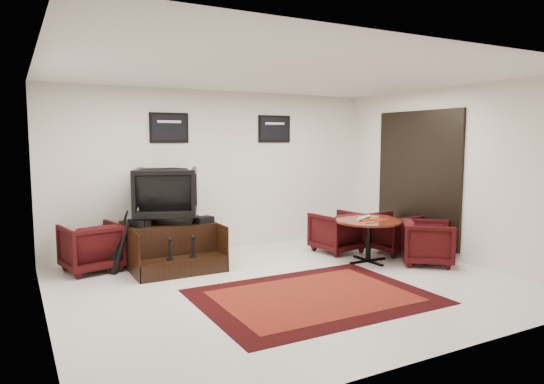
{
  "coord_description": "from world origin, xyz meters",
  "views": [
    {
      "loc": [
        -3.26,
        -5.49,
        1.96
      ],
      "look_at": [
        0.2,
        0.9,
        1.17
      ],
      "focal_mm": 32.0,
      "sensor_mm": 36.0,
      "label": 1
    }
  ],
  "objects_px": {
    "shine_podium": "(170,246)",
    "table_chair_corner": "(428,241)",
    "meeting_table": "(369,225)",
    "table_chair_window": "(393,231)",
    "table_chair_back": "(337,230)",
    "shine_chair": "(166,191)",
    "armchair_side": "(91,245)"
  },
  "relations": [
    {
      "from": "shine_podium",
      "to": "table_chair_corner",
      "type": "relative_size",
      "value": 1.79
    },
    {
      "from": "meeting_table",
      "to": "shine_podium",
      "type": "bearing_deg",
      "value": 155.9
    },
    {
      "from": "meeting_table",
      "to": "table_chair_window",
      "type": "height_order",
      "value": "table_chair_window"
    },
    {
      "from": "shine_podium",
      "to": "table_chair_window",
      "type": "height_order",
      "value": "table_chair_window"
    },
    {
      "from": "shine_podium",
      "to": "meeting_table",
      "type": "xyz_separation_m",
      "value": [
        2.86,
        -1.28,
        0.28
      ]
    },
    {
      "from": "shine_podium",
      "to": "table_chair_back",
      "type": "height_order",
      "value": "table_chair_back"
    },
    {
      "from": "meeting_table",
      "to": "table_chair_window",
      "type": "bearing_deg",
      "value": 21.37
    },
    {
      "from": "shine_chair",
      "to": "table_chair_corner",
      "type": "distance_m",
      "value": 4.17
    },
    {
      "from": "meeting_table",
      "to": "table_chair_window",
      "type": "xyz_separation_m",
      "value": [
        0.81,
        0.32,
        -0.22
      ]
    },
    {
      "from": "shine_chair",
      "to": "meeting_table",
      "type": "height_order",
      "value": "shine_chair"
    },
    {
      "from": "table_chair_window",
      "to": "meeting_table",
      "type": "bearing_deg",
      "value": 105.8
    },
    {
      "from": "shine_chair",
      "to": "table_chair_back",
      "type": "distance_m",
      "value": 3.01
    },
    {
      "from": "armchair_side",
      "to": "meeting_table",
      "type": "xyz_separation_m",
      "value": [
        3.99,
        -1.54,
        0.2
      ]
    },
    {
      "from": "shine_chair",
      "to": "armchair_side",
      "type": "distance_m",
      "value": 1.36
    },
    {
      "from": "meeting_table",
      "to": "table_chair_back",
      "type": "xyz_separation_m",
      "value": [
        -0.02,
        0.82,
        -0.21
      ]
    },
    {
      "from": "shine_podium",
      "to": "meeting_table",
      "type": "bearing_deg",
      "value": -24.1
    },
    {
      "from": "meeting_table",
      "to": "table_chair_corner",
      "type": "bearing_deg",
      "value": -38.15
    },
    {
      "from": "shine_chair",
      "to": "meeting_table",
      "type": "xyz_separation_m",
      "value": [
        2.86,
        -1.42,
        -0.56
      ]
    },
    {
      "from": "meeting_table",
      "to": "armchair_side",
      "type": "bearing_deg",
      "value": 158.9
    },
    {
      "from": "shine_chair",
      "to": "table_chair_corner",
      "type": "xyz_separation_m",
      "value": [
        3.59,
        -1.99,
        -0.77
      ]
    },
    {
      "from": "table_chair_back",
      "to": "table_chair_window",
      "type": "relative_size",
      "value": 1.03
    },
    {
      "from": "table_chair_back",
      "to": "table_chair_corner",
      "type": "relative_size",
      "value": 1.02
    },
    {
      "from": "armchair_side",
      "to": "table_chair_back",
      "type": "bearing_deg",
      "value": 158.24
    },
    {
      "from": "shine_podium",
      "to": "table_chair_window",
      "type": "distance_m",
      "value": 3.8
    },
    {
      "from": "shine_chair",
      "to": "table_chair_corner",
      "type": "relative_size",
      "value": 1.26
    },
    {
      "from": "armchair_side",
      "to": "table_chair_corner",
      "type": "bearing_deg",
      "value": 144.49
    },
    {
      "from": "meeting_table",
      "to": "table_chair_window",
      "type": "distance_m",
      "value": 0.89
    },
    {
      "from": "shine_chair",
      "to": "meeting_table",
      "type": "relative_size",
      "value": 0.92
    },
    {
      "from": "shine_podium",
      "to": "table_chair_back",
      "type": "distance_m",
      "value": 2.88
    },
    {
      "from": "armchair_side",
      "to": "table_chair_corner",
      "type": "height_order",
      "value": "armchair_side"
    },
    {
      "from": "armchair_side",
      "to": "table_chair_window",
      "type": "height_order",
      "value": "armchair_side"
    },
    {
      "from": "table_chair_corner",
      "to": "armchair_side",
      "type": "bearing_deg",
      "value": 105.24
    }
  ]
}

